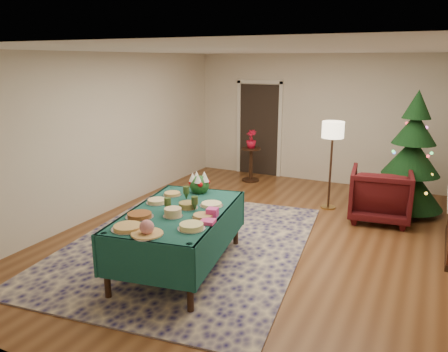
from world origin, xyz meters
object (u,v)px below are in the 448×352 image
at_px(gift_box, 212,212).
at_px(potted_plant, 251,143).
at_px(side_table, 251,165).
at_px(christmas_tree, 412,159).
at_px(armchair, 380,192).
at_px(floor_lamp, 333,135).
at_px(buffet_table, 179,222).

bearing_deg(gift_box, potted_plant, 106.71).
relative_size(gift_box, potted_plant, 0.32).
xyz_separation_m(side_table, christmas_tree, (3.21, -0.66, 0.59)).
height_order(armchair, floor_lamp, floor_lamp).
height_order(gift_box, christmas_tree, christmas_tree).
relative_size(armchair, christmas_tree, 0.46).
distance_m(armchair, christmas_tree, 0.87).
distance_m(buffet_table, armchair, 3.57).
xyz_separation_m(floor_lamp, christmas_tree, (1.27, 0.39, -0.37)).
bearing_deg(buffet_table, side_table, 100.65).
distance_m(gift_box, armchair, 3.35).
xyz_separation_m(gift_box, side_table, (-1.27, 4.23, -0.47)).
relative_size(armchair, floor_lamp, 0.62).
bearing_deg(side_table, buffet_table, -79.35).
xyz_separation_m(gift_box, armchair, (1.56, 2.95, -0.35)).
relative_size(gift_box, side_table, 0.17).
bearing_deg(side_table, floor_lamp, -28.38).
distance_m(armchair, side_table, 3.11).
xyz_separation_m(armchair, floor_lamp, (-0.88, 0.23, 0.84)).
height_order(gift_box, side_table, gift_box).
bearing_deg(armchair, floor_lamp, -21.49).
bearing_deg(armchair, gift_box, 55.54).
relative_size(buffet_table, christmas_tree, 1.03).
height_order(buffet_table, side_table, buffet_table).
bearing_deg(christmas_tree, gift_box, -118.59).
height_order(buffet_table, potted_plant, potted_plant).
bearing_deg(buffet_table, floor_lamp, 70.03).
bearing_deg(buffet_table, armchair, 55.26).
bearing_deg(potted_plant, floor_lamp, -28.38).
xyz_separation_m(armchair, potted_plant, (-2.83, 1.29, 0.36)).
distance_m(buffet_table, potted_plant, 4.30).
distance_m(gift_box, christmas_tree, 4.06).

